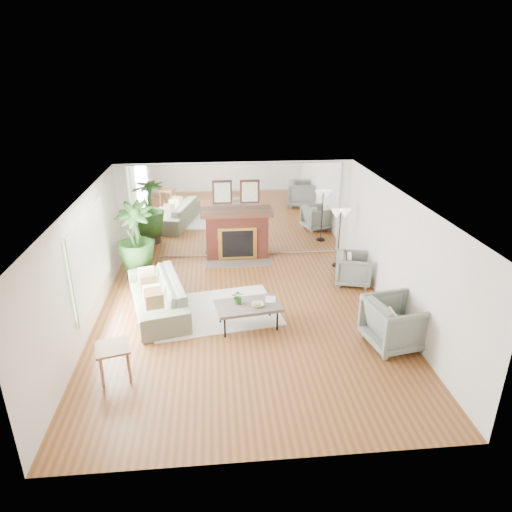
{
  "coord_description": "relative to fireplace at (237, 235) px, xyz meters",
  "views": [
    {
      "loc": [
        -0.55,
        -7.88,
        4.69
      ],
      "look_at": [
        0.24,
        0.6,
        1.15
      ],
      "focal_mm": 32.0,
      "sensor_mm": 36.0,
      "label": 1
    }
  ],
  "objects": [
    {
      "name": "side_table",
      "position": [
        -2.25,
        -4.84,
        -0.16
      ],
      "size": [
        0.64,
        0.64,
        0.59
      ],
      "rotation": [
        0.0,
        0.0,
        0.26
      ],
      "color": "brown",
      "rests_on": "ground"
    },
    {
      "name": "armchair_back",
      "position": [
        2.6,
        -1.76,
        -0.3
      ],
      "size": [
        0.97,
        0.95,
        0.73
      ],
      "primitive_type": "imported",
      "rotation": [
        0.0,
        0.0,
        1.31
      ],
      "color": "slate",
      "rests_on": "ground"
    },
    {
      "name": "coffee_table",
      "position": [
        0.02,
        -3.47,
        -0.21
      ],
      "size": [
        1.32,
        0.89,
        0.49
      ],
      "rotation": [
        0.0,
        0.0,
        0.16
      ],
      "color": "#5E524A",
      "rests_on": "ground"
    },
    {
      "name": "wall_right",
      "position": [
        2.99,
        -3.26,
        0.59
      ],
      "size": [
        0.02,
        7.0,
        2.5
      ],
      "primitive_type": "cube",
      "color": "silver",
      "rests_on": "ground"
    },
    {
      "name": "tabletop_plant",
      "position": [
        -0.17,
        -3.41,
        -0.03
      ],
      "size": [
        0.29,
        0.27,
        0.28
      ],
      "primitive_type": "imported",
      "rotation": [
        0.0,
        0.0,
        -0.21
      ],
      "color": "#376A27",
      "rests_on": "coffee_table"
    },
    {
      "name": "floor_lamp",
      "position": [
        2.5,
        -0.74,
        0.61
      ],
      "size": [
        0.48,
        0.27,
        1.48
      ],
      "color": "black",
      "rests_on": "ground"
    },
    {
      "name": "wall_left",
      "position": [
        -2.99,
        -3.26,
        0.59
      ],
      "size": [
        0.02,
        7.0,
        2.5
      ],
      "primitive_type": "cube",
      "color": "silver",
      "rests_on": "ground"
    },
    {
      "name": "area_rug",
      "position": [
        -0.64,
        -2.81,
        -0.65
      ],
      "size": [
        2.83,
        2.23,
        0.03
      ],
      "primitive_type": "cube",
      "rotation": [
        0.0,
        0.0,
        0.17
      ],
      "color": "white",
      "rests_on": "ground"
    },
    {
      "name": "mirror_panel",
      "position": [
        0.0,
        0.21,
        0.59
      ],
      "size": [
        5.4,
        0.04,
        2.4
      ],
      "primitive_type": "cube",
      "color": "silver",
      "rests_on": "wall_back"
    },
    {
      "name": "sofa",
      "position": [
        -1.8,
        -2.65,
        -0.31
      ],
      "size": [
        1.5,
        2.58,
        0.71
      ],
      "primitive_type": "imported",
      "rotation": [
        0.0,
        0.0,
        -1.33
      ],
      "color": "gray",
      "rests_on": "ground"
    },
    {
      "name": "fruit_bowl",
      "position": [
        0.19,
        -3.55,
        -0.14
      ],
      "size": [
        0.25,
        0.25,
        0.06
      ],
      "primitive_type": "imported",
      "rotation": [
        0.0,
        0.0,
        -0.06
      ],
      "color": "brown",
      "rests_on": "coffee_table"
    },
    {
      "name": "armchair_front",
      "position": [
        2.6,
        -4.33,
        -0.21
      ],
      "size": [
        1.15,
        1.12,
        0.9
      ],
      "primitive_type": "imported",
      "rotation": [
        0.0,
        0.0,
        1.75
      ],
      "color": "slate",
      "rests_on": "ground"
    },
    {
      "name": "window_panel",
      "position": [
        -2.96,
        -2.86,
        0.69
      ],
      "size": [
        0.04,
        2.4,
        1.5
      ],
      "primitive_type": "cube",
      "color": "#B2E09E",
      "rests_on": "wall_left"
    },
    {
      "name": "ground",
      "position": [
        0.0,
        -3.26,
        -0.66
      ],
      "size": [
        7.0,
        7.0,
        0.0
      ],
      "primitive_type": "plane",
      "color": "brown",
      "rests_on": "ground"
    },
    {
      "name": "potted_ficus",
      "position": [
        -2.4,
        -1.03,
        0.34
      ],
      "size": [
        1.1,
        1.1,
        1.87
      ],
      "color": "#28251E",
      "rests_on": "ground"
    },
    {
      "name": "fireplace",
      "position": [
        0.0,
        0.0,
        0.0
      ],
      "size": [
        1.85,
        0.83,
        2.05
      ],
      "color": "maroon",
      "rests_on": "ground"
    },
    {
      "name": "book",
      "position": [
        0.37,
        -3.32,
        -0.16
      ],
      "size": [
        0.23,
        0.29,
        0.02
      ],
      "primitive_type": "imported",
      "rotation": [
        0.0,
        0.0,
        -0.14
      ],
      "color": "brown",
      "rests_on": "coffee_table"
    },
    {
      "name": "wall_back",
      "position": [
        0.0,
        0.23,
        0.59
      ],
      "size": [
        6.0,
        0.02,
        2.5
      ],
      "primitive_type": "cube",
      "color": "silver",
      "rests_on": "ground"
    }
  ]
}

